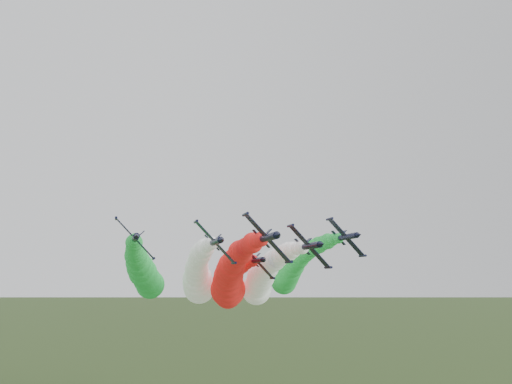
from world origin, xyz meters
TOP-DOWN VIEW (x-y plane):
  - jet_lead at (-3.99, 40.88)m, footprint 15.31×70.07m
  - jet_inner_left at (-9.46, 54.69)m, footprint 15.17×69.93m
  - jet_inner_right at (5.95, 47.62)m, footprint 14.71×69.47m
  - jet_outer_left at (-23.29, 59.87)m, footprint 14.80×69.57m
  - jet_outer_right at (17.39, 57.39)m, footprint 14.63×69.39m
  - jet_trail at (2.13, 68.93)m, footprint 14.96×69.72m

SIDE VIEW (x-z plane):
  - jet_trail at x=2.13m, z-range 29.30..46.66m
  - jet_inner_right at x=5.95m, z-range 31.67..48.79m
  - jet_lead at x=-3.99m, z-range 31.64..49.36m
  - jet_inner_left at x=-9.46m, z-range 31.79..49.37m
  - jet_outer_left at x=-23.29m, z-range 33.19..50.41m
  - jet_outer_right at x=17.39m, z-range 34.02..51.05m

